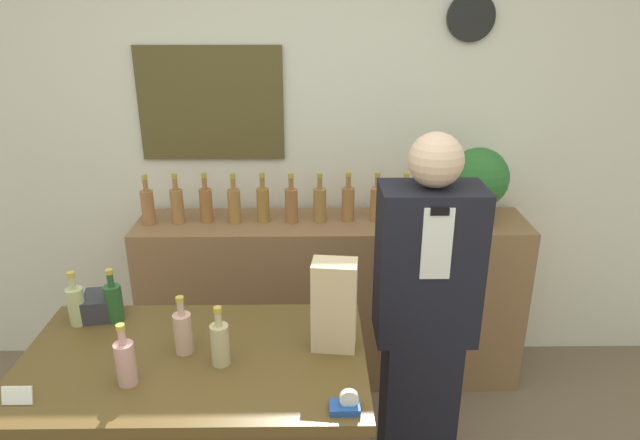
% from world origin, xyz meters
% --- Properties ---
extents(back_wall, '(5.20, 0.09, 2.70)m').
position_xyz_m(back_wall, '(-0.00, 2.00, 1.35)').
color(back_wall, silver).
rests_on(back_wall, ground_plane).
extents(back_shelf, '(2.13, 0.41, 0.97)m').
position_xyz_m(back_shelf, '(0.19, 1.73, 0.49)').
color(back_shelf, '#8E6642').
rests_on(back_shelf, ground_plane).
extents(shopkeeper, '(0.41, 0.26, 1.64)m').
position_xyz_m(shopkeeper, '(0.55, 0.95, 0.82)').
color(shopkeeper, black).
rests_on(shopkeeper, ground_plane).
extents(potted_plant, '(0.32, 0.32, 0.41)m').
position_xyz_m(potted_plant, '(0.95, 1.70, 1.20)').
color(potted_plant, '#B27047').
rests_on(potted_plant, back_shelf).
extents(paper_bag, '(0.16, 0.12, 0.32)m').
position_xyz_m(paper_bag, '(0.15, 0.55, 1.14)').
color(paper_bag, tan).
rests_on(paper_bag, display_counter).
extents(tape_dispenser, '(0.09, 0.06, 0.07)m').
position_xyz_m(tape_dispenser, '(0.18, 0.21, 1.00)').
color(tape_dispenser, '#1E4799').
rests_on(tape_dispenser, display_counter).
extents(price_card_left, '(0.09, 0.02, 0.06)m').
position_xyz_m(price_card_left, '(-0.80, 0.26, 1.00)').
color(price_card_left, white).
rests_on(price_card_left, display_counter).
extents(gift_box, '(0.15, 0.16, 0.09)m').
position_xyz_m(gift_box, '(-0.72, 0.76, 1.02)').
color(gift_box, '#2D2D33').
rests_on(gift_box, display_counter).
extents(counter_bottle_0, '(0.06, 0.06, 0.21)m').
position_xyz_m(counter_bottle_0, '(-0.79, 0.71, 1.06)').
color(counter_bottle_0, tan).
rests_on(counter_bottle_0, display_counter).
extents(counter_bottle_1, '(0.06, 0.06, 0.21)m').
position_xyz_m(counter_bottle_1, '(-0.66, 0.73, 1.06)').
color(counter_bottle_1, '#255126').
rests_on(counter_bottle_1, display_counter).
extents(counter_bottle_2, '(0.06, 0.06, 0.21)m').
position_xyz_m(counter_bottle_2, '(-0.50, 0.35, 1.06)').
color(counter_bottle_2, tan).
rests_on(counter_bottle_2, display_counter).
extents(counter_bottle_3, '(0.06, 0.06, 0.21)m').
position_xyz_m(counter_bottle_3, '(-0.36, 0.52, 1.06)').
color(counter_bottle_3, tan).
rests_on(counter_bottle_3, display_counter).
extents(counter_bottle_4, '(0.06, 0.06, 0.21)m').
position_xyz_m(counter_bottle_4, '(-0.22, 0.45, 1.06)').
color(counter_bottle_4, tan).
rests_on(counter_bottle_4, display_counter).
extents(shelf_bottle_0, '(0.07, 0.07, 0.27)m').
position_xyz_m(shelf_bottle_0, '(-0.79, 1.71, 1.08)').
color(shelf_bottle_0, '#A3673E').
rests_on(shelf_bottle_0, back_shelf).
extents(shelf_bottle_1, '(0.07, 0.07, 0.27)m').
position_xyz_m(shelf_bottle_1, '(-0.64, 1.73, 1.08)').
color(shelf_bottle_1, '#A36D3C').
rests_on(shelf_bottle_1, back_shelf).
extents(shelf_bottle_2, '(0.07, 0.07, 0.27)m').
position_xyz_m(shelf_bottle_2, '(-0.49, 1.74, 1.08)').
color(shelf_bottle_2, '#9B6434').
rests_on(shelf_bottle_2, back_shelf).
extents(shelf_bottle_3, '(0.07, 0.07, 0.27)m').
position_xyz_m(shelf_bottle_3, '(-0.34, 1.72, 1.08)').
color(shelf_bottle_3, '#A37138').
rests_on(shelf_bottle_3, back_shelf).
extents(shelf_bottle_4, '(0.07, 0.07, 0.27)m').
position_xyz_m(shelf_bottle_4, '(-0.18, 1.74, 1.08)').
color(shelf_bottle_4, olive).
rests_on(shelf_bottle_4, back_shelf).
extents(shelf_bottle_5, '(0.07, 0.07, 0.27)m').
position_xyz_m(shelf_bottle_5, '(-0.03, 1.73, 1.08)').
color(shelf_bottle_5, '#9C6439').
rests_on(shelf_bottle_5, back_shelf).
extents(shelf_bottle_6, '(0.07, 0.07, 0.27)m').
position_xyz_m(shelf_bottle_6, '(0.12, 1.73, 1.08)').
color(shelf_bottle_6, '#9E7038').
rests_on(shelf_bottle_6, back_shelf).
extents(shelf_bottle_7, '(0.07, 0.07, 0.27)m').
position_xyz_m(shelf_bottle_7, '(0.27, 1.75, 1.08)').
color(shelf_bottle_7, '#A16A39').
rests_on(shelf_bottle_7, back_shelf).
extents(shelf_bottle_8, '(0.07, 0.07, 0.27)m').
position_xyz_m(shelf_bottle_8, '(0.43, 1.74, 1.08)').
color(shelf_bottle_8, '#A56C3C').
rests_on(shelf_bottle_8, back_shelf).
extents(shelf_bottle_9, '(0.07, 0.07, 0.27)m').
position_xyz_m(shelf_bottle_9, '(0.58, 1.73, 1.08)').
color(shelf_bottle_9, olive).
rests_on(shelf_bottle_9, back_shelf).
extents(shelf_bottle_10, '(0.07, 0.07, 0.27)m').
position_xyz_m(shelf_bottle_10, '(0.73, 1.73, 1.08)').
color(shelf_bottle_10, '#9F6E39').
rests_on(shelf_bottle_10, back_shelf).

